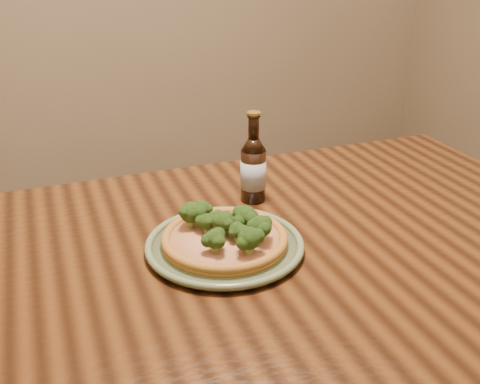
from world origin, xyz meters
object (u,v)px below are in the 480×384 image
object	(u,v)px
beer_bottle	(253,169)
plate	(225,245)
table	(217,301)
pizza	(225,236)

from	to	relation	value
beer_bottle	plate	bearing A→B (deg)	-126.40
beer_bottle	table	bearing A→B (deg)	-127.47
plate	pizza	xyz separation A→B (m)	(0.00, -0.00, 0.02)
pizza	table	bearing A→B (deg)	-134.65
plate	beer_bottle	world-z (taller)	beer_bottle
table	beer_bottle	world-z (taller)	beer_bottle
pizza	beer_bottle	size ratio (longest dim) A/B	1.17
table	plate	distance (m)	0.11
table	beer_bottle	size ratio (longest dim) A/B	7.86
pizza	beer_bottle	xyz separation A→B (m)	(0.13, 0.18, 0.05)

